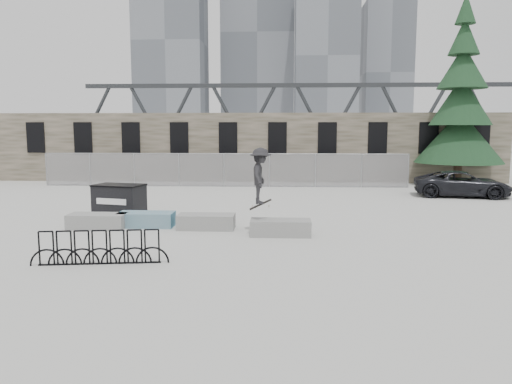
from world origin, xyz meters
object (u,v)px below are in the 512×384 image
(planter_center_left, at_px, (146,219))
(planter_center_right, at_px, (206,221))
(suv, at_px, (462,184))
(dumpster, at_px, (119,200))
(planter_far_left, at_px, (97,220))
(spruce_tree, at_px, (461,112))
(skateboarder, at_px, (260,176))
(planter_offset, at_px, (281,227))
(bike_rack, at_px, (100,248))

(planter_center_left, height_order, planter_center_right, same)
(suv, bearing_deg, planter_center_left, 130.66)
(planter_center_right, bearing_deg, suv, 36.69)
(planter_center_left, height_order, dumpster, dumpster)
(planter_center_left, xyz_separation_m, dumpster, (-1.68, 2.16, 0.36))
(planter_far_left, xyz_separation_m, spruce_tree, (17.42, 14.29, 4.24))
(dumpster, distance_m, skateboarder, 6.84)
(planter_offset, bearing_deg, planter_center_right, 160.59)
(planter_center_left, xyz_separation_m, planter_offset, (4.86, -1.24, 0.00))
(planter_center_right, bearing_deg, bike_rack, -113.98)
(planter_center_left, relative_size, bike_rack, 0.56)
(planter_center_right, distance_m, bike_rack, 5.15)
(planter_far_left, xyz_separation_m, planter_center_right, (3.88, 0.10, 0.00))
(planter_center_left, relative_size, suv, 0.42)
(dumpster, xyz_separation_m, skateboarder, (5.87, -3.25, 1.32))
(planter_offset, bearing_deg, planter_center_left, 165.74)
(planter_offset, xyz_separation_m, skateboarder, (-0.68, 0.15, 1.69))
(planter_far_left, distance_m, spruce_tree, 22.93)
(planter_offset, distance_m, spruce_tree, 19.12)
(skateboarder, bearing_deg, planter_offset, -101.34)
(bike_rack, distance_m, suv, 19.61)
(planter_center_right, height_order, bike_rack, bike_rack)
(planter_far_left, height_order, planter_center_right, same)
(skateboarder, bearing_deg, spruce_tree, -36.55)
(suv, height_order, skateboarder, skateboarder)
(bike_rack, distance_m, skateboarder, 5.84)
(dumpster, height_order, skateboarder, skateboarder)
(planter_offset, height_order, bike_rack, bike_rack)
(planter_center_left, height_order, suv, suv)
(planter_offset, relative_size, bike_rack, 0.56)
(planter_center_right, distance_m, suv, 14.97)
(bike_rack, distance_m, spruce_tree, 24.86)
(planter_offset, xyz_separation_m, spruce_tree, (10.91, 15.11, 4.24))
(planter_far_left, bearing_deg, bike_rack, -68.75)
(bike_rack, xyz_separation_m, spruce_tree, (15.63, 18.89, 4.09))
(planter_far_left, xyz_separation_m, suv, (15.88, 9.04, 0.38))
(planter_far_left, xyz_separation_m, bike_rack, (1.79, -4.60, 0.16))
(suv, bearing_deg, spruce_tree, -6.90)
(skateboarder, bearing_deg, planter_center_right, 69.54)
(spruce_tree, bearing_deg, planter_far_left, -140.64)
(planter_far_left, relative_size, skateboarder, 0.96)
(planter_center_left, relative_size, dumpster, 0.92)
(planter_offset, bearing_deg, skateboarder, 167.44)
(planter_offset, bearing_deg, spruce_tree, 54.17)
(planter_center_right, height_order, planter_offset, same)
(planter_far_left, xyz_separation_m, planter_center_left, (1.64, 0.41, 0.00))
(planter_center_right, distance_m, dumpster, 4.65)
(suv, bearing_deg, planter_center_right, 136.13)
(planter_offset, relative_size, dumpster, 0.92)
(dumpster, bearing_deg, planter_far_left, -75.24)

